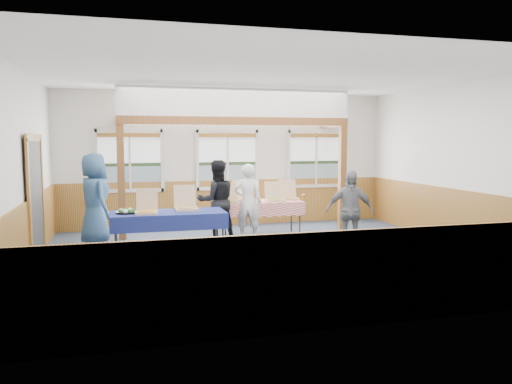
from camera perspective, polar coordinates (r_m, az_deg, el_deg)
floor at (r=9.01m, az=1.29°, el=-7.37°), size 8.00×8.00×0.00m
ceiling at (r=8.84m, az=1.34°, el=13.24°), size 8.00×8.00×0.00m
wall_back at (r=12.18m, az=-3.33°, el=3.71°), size 8.00×0.00×8.00m
wall_front at (r=5.52m, az=11.57°, el=0.84°), size 8.00×0.00×8.00m
wall_left at (r=8.57m, az=-25.32°, el=2.18°), size 0.00×8.00×8.00m
wall_right at (r=10.62m, az=22.53°, el=2.93°), size 0.00×8.00×8.00m
wainscot_back at (r=12.24m, az=-3.27°, el=-1.21°), size 7.98×0.05×1.10m
wainscot_front at (r=5.73m, az=11.23°, el=-9.65°), size 7.98×0.05×1.10m
wainscot_left at (r=8.69m, az=-24.85°, el=-4.74°), size 0.05×6.98×1.10m
wainscot_right at (r=10.71m, az=22.20°, el=-2.69°), size 0.05×6.98×1.10m
cased_opening at (r=9.49m, az=-23.98°, el=-0.78°), size 0.06×1.30×2.10m
window_left at (r=11.88m, az=-14.24°, el=3.86°), size 1.56×0.10×1.46m
window_mid at (r=12.13m, az=-3.29°, el=4.07°), size 1.56×0.10×1.46m
window_right at (r=12.80m, az=6.87°, el=4.14°), size 1.56×0.10×1.46m
post_left at (r=10.75m, az=-15.15°, el=1.07°), size 0.15×0.15×2.40m
post_right at (r=11.84m, az=9.83°, el=1.63°), size 0.15×0.15×2.40m
cross_beam at (r=11.00m, az=-2.07°, el=8.11°), size 5.15×0.18×0.18m
table_left at (r=9.37m, az=-9.98°, el=-2.56°), size 2.26×1.66×0.76m
table_right at (r=10.83m, az=0.73°, el=-1.37°), size 1.74×0.83×0.76m
pizza_box_a at (r=9.22m, az=-12.38°, el=-2.01°), size 0.42×0.50×0.42m
pizza_box_b at (r=9.55m, az=-7.98°, el=-1.64°), size 0.42×0.51×0.46m
pizza_box_c at (r=10.54m, az=-3.03°, el=-0.90°), size 0.42×0.49×0.40m
pizza_box_d at (r=10.91m, az=-1.33°, el=-0.64°), size 0.44×0.52×0.44m
pizza_box_e at (r=10.81m, az=2.14°, el=-0.71°), size 0.43×0.50×0.41m
pizza_box_f at (r=11.14m, az=3.78°, el=-0.52°), size 0.45×0.53×0.43m
veggie_tray at (r=9.32m, az=-14.58°, el=-2.19°), size 0.38×0.38×0.09m
drink_glass at (r=10.84m, az=5.42°, el=-0.66°), size 0.07×0.07×0.15m
woman_white at (r=10.33m, az=-0.93°, el=-1.16°), size 0.68×0.55×1.59m
woman_black at (r=10.27m, az=-4.53°, el=-1.00°), size 0.85×0.69×1.67m
man_blue at (r=10.31m, az=-17.98°, el=-0.81°), size 0.90×1.05×1.83m
person_grey at (r=9.45m, az=10.66°, el=-2.17°), size 0.96×0.64×1.52m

